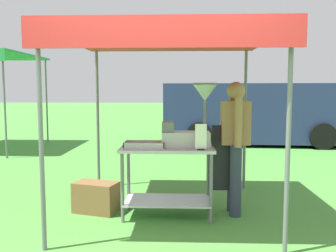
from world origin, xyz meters
TOP-DOWN VIEW (x-y plane):
  - ground_plane at (0.00, 6.00)m, footprint 70.00×70.00m
  - stall_canopy at (0.03, 1.48)m, footprint 2.45×2.47m
  - donut_cart at (0.03, 1.38)m, footprint 1.10×0.58m
  - donut_tray at (-0.23, 1.32)m, footprint 0.47×0.27m
  - donut_fryer at (0.31, 1.40)m, footprint 0.64×0.29m
  - menu_sign at (0.42, 1.17)m, footprint 0.13×0.05m
  - vendor at (0.84, 1.51)m, footprint 0.45×0.53m
  - supply_crate at (-0.86, 1.49)m, footprint 0.59×0.43m
  - van_navy at (2.30, 7.53)m, footprint 5.17×2.32m

SIDE VIEW (x-z plane):
  - ground_plane at x=0.00m, z-range 0.00..0.00m
  - supply_crate at x=-0.86m, z-range 0.00..0.38m
  - donut_cart at x=0.03m, z-range 0.17..1.01m
  - donut_tray at x=-0.23m, z-range 0.83..0.90m
  - van_navy at x=2.30m, z-range 0.03..1.72m
  - vendor at x=0.84m, z-range 0.10..1.71m
  - menu_sign at x=0.42m, z-range 0.82..1.12m
  - donut_fryer at x=0.31m, z-range 0.75..1.51m
  - stall_canopy at x=0.03m, z-range 0.99..3.15m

